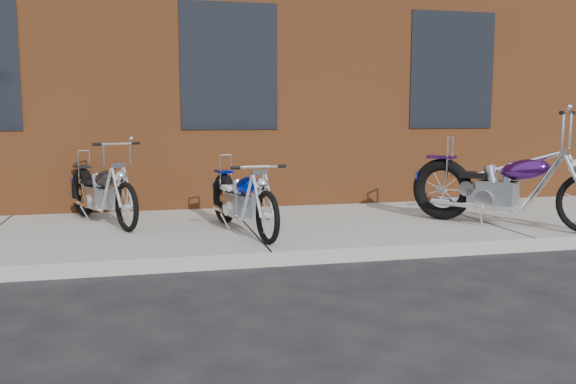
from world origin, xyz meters
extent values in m
plane|color=#303030|center=(0.00, 0.00, 0.00)|extent=(120.00, 120.00, 0.00)
cube|color=#949494|center=(0.00, 1.50, 0.07)|extent=(22.00, 3.00, 0.15)
cube|color=brown|center=(0.00, 8.00, 4.00)|extent=(22.00, 10.00, 8.00)
torus|color=black|center=(2.66, 1.25, 0.55)|extent=(0.64, 0.71, 0.80)
cube|color=#8D959E|center=(3.13, 0.71, 0.54)|extent=(0.53, 0.54, 0.33)
ellipsoid|color=#431764|center=(3.33, 0.48, 0.86)|extent=(0.62, 0.65, 0.34)
cube|color=black|center=(2.94, 0.93, 0.76)|extent=(0.41, 0.41, 0.07)
cylinder|color=white|center=(2.72, 1.18, 0.97)|extent=(0.03, 0.03, 0.53)
cylinder|color=white|center=(3.07, 0.98, 0.39)|extent=(0.70, 0.79, 0.05)
torus|color=black|center=(-0.22, 1.62, 0.47)|extent=(0.25, 0.65, 0.64)
torus|color=black|center=(0.06, 0.26, 0.44)|extent=(0.18, 0.58, 0.58)
cube|color=#8D959E|center=(-0.11, 1.07, 0.46)|extent=(0.32, 0.40, 0.27)
ellipsoid|color=#0017D0|center=(-0.06, 0.82, 0.72)|extent=(0.33, 0.53, 0.27)
cube|color=silver|center=(-0.16, 1.29, 0.64)|extent=(0.26, 0.29, 0.05)
cylinder|color=white|center=(0.04, 0.37, 0.67)|extent=(0.09, 0.26, 0.48)
cylinder|color=white|center=(0.01, 0.47, 0.96)|extent=(0.48, 0.13, 0.03)
cylinder|color=white|center=(-0.21, 1.55, 0.81)|extent=(0.02, 0.02, 0.43)
cylinder|color=white|center=(-0.04, 1.28, 0.35)|extent=(0.20, 0.79, 0.04)
torus|color=black|center=(-1.98, 2.61, 0.48)|extent=(0.39, 0.65, 0.65)
torus|color=black|center=(-1.38, 1.32, 0.45)|extent=(0.31, 0.56, 0.59)
cube|color=#8D959E|center=(-1.73, 2.08, 0.47)|extent=(0.38, 0.44, 0.27)
ellipsoid|color=#242327|center=(-1.63, 1.85, 0.73)|extent=(0.43, 0.55, 0.28)
cube|color=black|center=(-1.83, 2.30, 0.65)|extent=(0.31, 0.32, 0.05)
cylinder|color=white|center=(-1.43, 1.42, 0.68)|extent=(0.14, 0.25, 0.49)
cylinder|color=white|center=(-1.47, 1.52, 1.18)|extent=(0.46, 0.24, 0.03)
cylinder|color=white|center=(-1.95, 2.55, 0.82)|extent=(0.03, 0.03, 0.44)
cylinder|color=white|center=(-1.72, 2.31, 0.35)|extent=(0.39, 0.76, 0.04)
camera|label=1|loc=(-1.19, -5.83, 1.52)|focal=38.00mm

